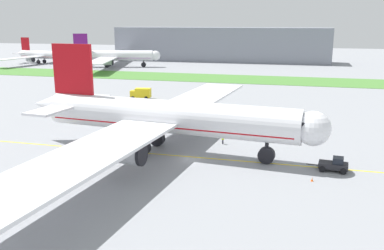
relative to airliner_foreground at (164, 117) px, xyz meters
name	(u,v)px	position (x,y,z in m)	size (l,w,h in m)	color
ground_plane	(190,160)	(5.15, -2.90, -6.00)	(600.00, 600.00, 0.00)	gray
apron_taxi_line	(192,157)	(5.15, -1.52, -5.99)	(280.00, 0.36, 0.01)	yellow
grass_median_strip	(257,80)	(5.15, 94.20, -5.95)	(320.00, 24.00, 0.10)	#4C8438
airliner_foreground	(164,117)	(0.00, 0.00, 0.00)	(52.77, 83.73, 17.66)	white
pushback_tug	(334,165)	(27.06, -2.52, -5.02)	(6.05, 2.92, 2.13)	#26262B
ground_crew_wingwalker_port	(124,147)	(-6.37, -2.24, -5.05)	(0.48, 0.41, 1.55)	black
ground_crew_marshaller_front	(223,139)	(8.60, 7.09, -5.01)	(0.44, 0.50, 1.63)	black
traffic_cone_near_nose	(312,179)	(23.92, -7.64, -5.71)	(0.36, 0.36, 0.58)	#F2590C
service_truck_baggage_loader	(141,93)	(-22.28, 45.94, -4.39)	(6.04, 3.38, 2.98)	yellow
parked_airliner_far_left	(44,55)	(-107.64, 127.74, -1.56)	(36.15, 56.95, 13.09)	white
parked_airliner_far_centre	(112,56)	(-66.42, 121.79, -0.69)	(44.59, 71.11, 15.64)	white
terminal_building	(221,44)	(-22.60, 164.79, 3.00)	(115.37, 20.00, 18.00)	gray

